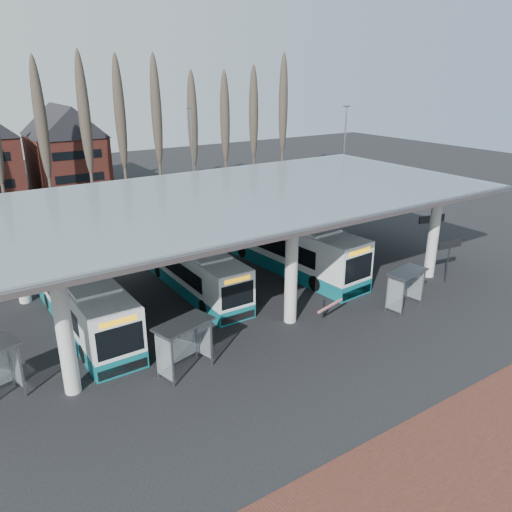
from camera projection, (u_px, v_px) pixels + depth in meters
ground at (319, 339)px, 26.30m from camera, size 140.00×140.00×0.00m
station_canopy at (238, 203)px, 30.58m from camera, size 32.00×16.00×6.34m
poplar_row at (104, 120)px, 49.04m from camera, size 45.10×1.10×14.50m
lamp_post_b at (193, 160)px, 47.88m from camera, size 0.80×0.16×10.17m
lamp_post_c at (344, 155)px, 50.46m from camera, size 0.80×0.16×10.17m
bus_0 at (82, 300)px, 27.26m from camera, size 2.68×11.84×3.28m
bus_1 at (193, 268)px, 31.94m from camera, size 2.43×11.04×3.06m
bus_2 at (288, 245)px, 35.39m from camera, size 3.75×13.10×3.59m
shelter_1 at (182, 336)px, 22.94m from camera, size 3.01×2.03×2.56m
shelter_2 at (404, 281)px, 29.23m from camera, size 2.78×1.71×2.41m
info_sign_0 at (450, 248)px, 32.62m from camera, size 1.96×0.33×2.92m
info_sign_1 at (431, 222)px, 36.98m from camera, size 2.20×0.62×3.32m
barrier at (329, 306)px, 27.97m from camera, size 2.27×0.90×1.16m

